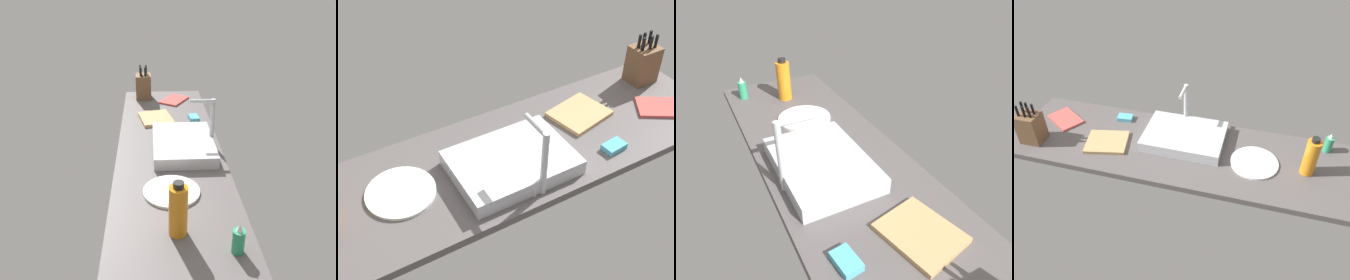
# 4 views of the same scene
# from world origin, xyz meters

# --- Properties ---
(countertop_slab) EXTENTS (1.91, 0.56, 0.04)m
(countertop_slab) POSITION_xyz_m (0.00, 0.00, 0.02)
(countertop_slab) COLOR #514C4C
(countertop_slab) RESTS_ON ground
(sink_basin) EXTENTS (0.45, 0.32, 0.06)m
(sink_basin) POSITION_xyz_m (0.02, 0.07, 0.07)
(sink_basin) COLOR #B7BABF
(sink_basin) RESTS_ON countertop_slab
(faucet) EXTENTS (0.06, 0.14, 0.27)m
(faucet) POSITION_xyz_m (-0.02, 0.22, 0.19)
(faucet) COLOR #B7BABF
(faucet) RESTS_ON countertop_slab
(knife_block) EXTENTS (0.12, 0.11, 0.24)m
(knife_block) POSITION_xyz_m (-0.81, -0.14, 0.13)
(knife_block) COLOR brown
(knife_block) RESTS_ON countertop_slab
(cutting_board) EXTENTS (0.26, 0.24, 0.02)m
(cutting_board) POSITION_xyz_m (-0.40, -0.06, 0.04)
(cutting_board) COLOR tan
(cutting_board) RESTS_ON countertop_slab
(soap_bottle) EXTENTS (0.05, 0.05, 0.12)m
(soap_bottle) POSITION_xyz_m (0.80, 0.20, 0.09)
(soap_bottle) COLOR #2D9966
(soap_bottle) RESTS_ON countertop_slab
(water_bottle) EXTENTS (0.07, 0.07, 0.22)m
(water_bottle) POSITION_xyz_m (0.69, -0.01, 0.14)
(water_bottle) COLOR orange
(water_bottle) RESTS_ON countertop_slab
(dinner_plate) EXTENTS (0.25, 0.25, 0.01)m
(dinner_plate) POSITION_xyz_m (0.42, -0.01, 0.04)
(dinner_plate) COLOR white
(dinner_plate) RESTS_ON countertop_slab
(dish_towel) EXTENTS (0.25, 0.23, 0.01)m
(dish_towel) POSITION_xyz_m (-0.74, 0.08, 0.04)
(dish_towel) COLOR #CC4C47
(dish_towel) RESTS_ON countertop_slab
(dish_sponge) EXTENTS (0.10, 0.07, 0.02)m
(dish_sponge) POSITION_xyz_m (-0.39, 0.18, 0.05)
(dish_sponge) COLOR #4CA3BC
(dish_sponge) RESTS_ON countertop_slab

